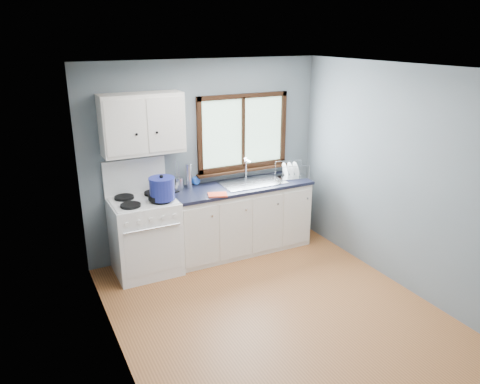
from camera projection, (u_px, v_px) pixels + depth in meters
name	position (u px, v px, depth m)	size (l,w,h in m)	color
floor	(274.00, 311.00, 4.97)	(3.20, 3.60, 0.02)	#9A5C2F
ceiling	(281.00, 67.00, 4.15)	(3.20, 3.60, 0.02)	white
wall_back	(205.00, 158.00, 6.09)	(3.20, 0.02, 2.50)	slate
wall_front	(421.00, 285.00, 3.03)	(3.20, 0.02, 2.50)	slate
wall_left	(110.00, 230.00, 3.88)	(0.02, 3.60, 2.50)	slate
wall_right	(400.00, 178.00, 5.25)	(0.02, 3.60, 2.50)	slate
gas_range	(145.00, 234.00, 5.65)	(0.76, 0.69, 1.36)	white
base_cabinets	(240.00, 221.00, 6.24)	(1.85, 0.60, 0.88)	silver
countertop	(241.00, 186.00, 6.08)	(1.89, 0.64, 0.04)	black
sink	(253.00, 187.00, 6.17)	(0.84, 0.46, 0.44)	silver
window	(243.00, 137.00, 6.21)	(1.36, 0.10, 1.03)	#9EC6A8
upper_cabinets	(142.00, 124.00, 5.39)	(0.95, 0.35, 0.70)	silver
skillet	(160.00, 197.00, 5.45)	(0.44, 0.35, 0.05)	black
stockpot	(162.00, 188.00, 5.41)	(0.33, 0.33, 0.30)	navy
utensil_crock	(179.00, 183.00, 5.87)	(0.15, 0.15, 0.40)	silver
thermos	(189.00, 176.00, 5.89)	(0.07, 0.07, 0.32)	silver
soap_bottle	(197.00, 175.00, 6.02)	(0.11, 0.11, 0.28)	blue
dish_towel	(218.00, 195.00, 5.69)	(0.23, 0.17, 0.02)	#E84625
dish_rack	(291.00, 173.00, 6.39)	(0.46, 0.38, 0.21)	silver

